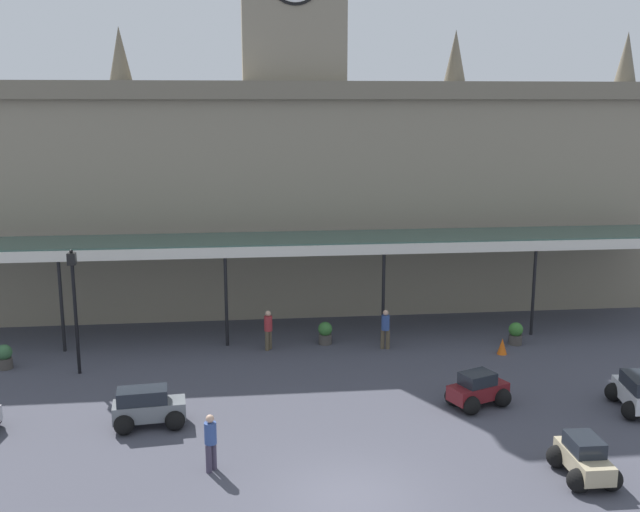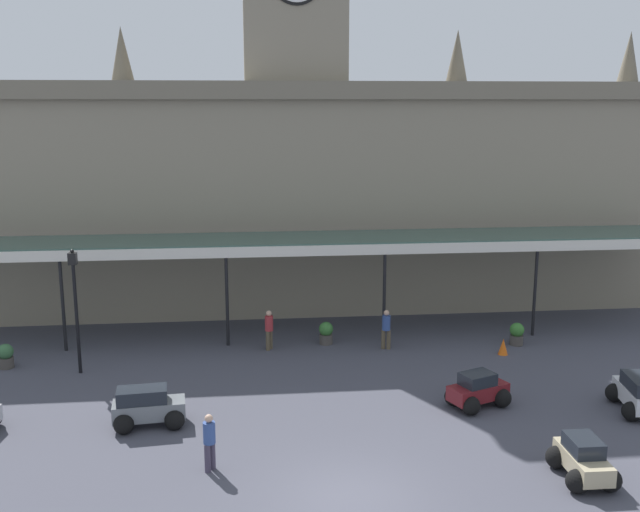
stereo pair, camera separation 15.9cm
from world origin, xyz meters
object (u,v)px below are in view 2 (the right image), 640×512
Objects in this scene: car_beige_sedan at (583,462)px; victorian_lamppost at (75,297)px; car_white_estate at (638,396)px; planter_by_canopy at (517,334)px; traffic_cone at (503,347)px; pedestrian_beside_cars at (269,328)px; car_maroon_sedan at (478,392)px; planter_near_kerb at (6,356)px; car_grey_estate at (148,409)px; planter_forecourt_centre at (326,333)px; pedestrian_crossing_forecourt at (209,440)px; pedestrian_near_entrance at (386,328)px.

victorian_lamppost is (-15.35, 9.65, 2.48)m from car_beige_sedan.
planter_by_canopy is at bearing 101.98° from car_white_estate.
planter_by_canopy reaches higher than traffic_cone.
car_maroon_sedan is at bearing -43.90° from pedestrian_beside_cars.
planter_near_kerb is (-18.31, 10.49, -0.01)m from car_beige_sedan.
victorian_lamppost is (-3.15, 5.01, 2.42)m from car_grey_estate.
car_beige_sedan is at bearing -29.81° from planter_near_kerb.
car_maroon_sedan is 2.32× the size of planter_forecourt_centre.
car_beige_sedan is at bearing -64.79° from planter_forecourt_centre.
planter_by_canopy is at bearing 1.76° from planter_near_kerb.
pedestrian_crossing_forecourt is at bearing -56.32° from car_grey_estate.
traffic_cone is 1.50m from planter_by_canopy.
pedestrian_near_entrance reaches higher than car_beige_sedan.
car_white_estate is 2.45× the size of planter_near_kerb.
pedestrian_crossing_forecourt is at bearing -101.26° from pedestrian_beside_cars.
planter_near_kerb is (-6.11, 5.85, -0.07)m from car_grey_estate.
traffic_cone is (16.69, 0.35, -2.66)m from victorian_lamppost.
car_beige_sedan is 5.23m from car_maroon_sedan.
car_maroon_sedan is 2.32× the size of planter_near_kerb.
pedestrian_beside_cars is (-6.80, 6.54, 0.41)m from car_maroon_sedan.
victorian_lamppost is at bearing 163.80° from car_white_estate.
victorian_lamppost is 4.99× the size of planter_forecourt_centre.
pedestrian_crossing_forecourt is (-2.01, -10.08, 0.00)m from pedestrian_beside_cars.
car_white_estate is at bearing 46.94° from car_beige_sedan.
car_white_estate is 2.45× the size of planter_forecourt_centre.
pedestrian_crossing_forecourt is (-13.94, -2.56, 0.34)m from car_white_estate.
car_white_estate is at bearing -45.01° from pedestrian_near_entrance.
pedestrian_beside_cars and pedestrian_crossing_forecourt have the same top height.
car_beige_sedan is at bearing -8.56° from pedestrian_crossing_forecourt.
car_white_estate is at bearing -67.30° from traffic_cone.
car_grey_estate is 3.77m from pedestrian_crossing_forecourt.
planter_near_kerb and planter_forecourt_centre have the same top height.
planter_forecourt_centre is at bearing 115.21° from car_beige_sedan.
car_beige_sedan is at bearing -97.62° from traffic_cone.
pedestrian_crossing_forecourt reaches higher than planter_forecourt_centre.
pedestrian_beside_cars is 7.78m from victorian_lamppost.
victorian_lamppost is 4.99× the size of planter_by_canopy.
victorian_lamppost is (-19.17, 5.57, 2.42)m from car_white_estate.
victorian_lamppost reaches higher than planter_by_canopy.
pedestrian_beside_cars is at bearing 175.07° from pedestrian_near_entrance.
planter_by_canopy is at bearing 48.68° from traffic_cone.
planter_near_kerb is at bearing -172.81° from planter_forecourt_centre.
victorian_lamppost reaches higher than pedestrian_near_entrance.
traffic_cone is (13.54, 5.36, -0.23)m from car_grey_estate.
car_maroon_sedan is at bearing -72.23° from pedestrian_near_entrance.
pedestrian_crossing_forecourt reaches higher than planter_by_canopy.
car_beige_sedan is at bearing -133.06° from car_white_estate.
planter_forecourt_centre is (-5.69, 12.09, -0.01)m from car_beige_sedan.
car_grey_estate is 6.40m from victorian_lamppost.
pedestrian_near_entrance is at bearing 165.72° from traffic_cone.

